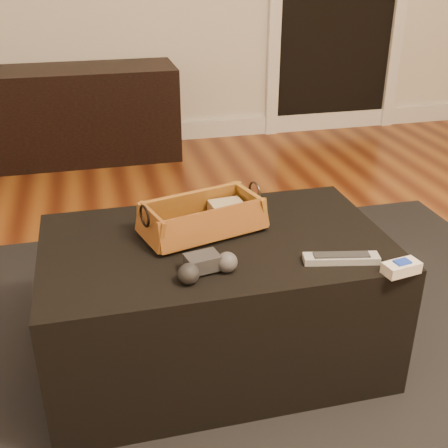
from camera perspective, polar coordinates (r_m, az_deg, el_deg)
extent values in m
cube|color=white|center=(3.89, -7.42, 9.15)|extent=(5.00, 0.04, 0.12)
cube|color=black|center=(3.60, -16.38, 10.53)|extent=(1.42, 0.45, 0.56)
cube|color=black|center=(1.83, -0.40, -14.28)|extent=(2.60, 2.00, 0.01)
cube|color=black|center=(1.73, -0.81, -7.81)|extent=(1.00, 0.60, 0.42)
cube|color=black|center=(1.65, -2.53, -0.44)|extent=(0.19, 0.11, 0.02)
cube|color=tan|center=(1.72, 0.22, 1.43)|extent=(0.11, 0.08, 0.05)
cube|color=#B17C28|center=(1.67, -2.17, -0.62)|extent=(0.35, 0.23, 0.01)
cube|color=#9C6B23|center=(1.71, -3.42, 1.97)|extent=(0.34, 0.12, 0.09)
cube|color=#AF6427|center=(1.58, -0.89, -0.10)|extent=(0.34, 0.12, 0.09)
cube|color=#AD7427|center=(1.72, 2.72, 2.13)|extent=(0.08, 0.17, 0.09)
cube|color=brown|center=(1.59, -7.53, -0.28)|extent=(0.08, 0.17, 0.09)
torus|color=#352C23|center=(1.71, 3.13, 3.32)|extent=(0.02, 0.06, 0.07)
torus|color=black|center=(1.57, -8.07, 0.80)|extent=(0.02, 0.06, 0.07)
cube|color=#2C2C2F|center=(1.46, -2.20, -3.88)|extent=(0.10, 0.08, 0.04)
sphere|color=black|center=(1.42, -3.61, -5.07)|extent=(0.07, 0.07, 0.06)
sphere|color=#414145|center=(1.46, 0.32, -3.91)|extent=(0.07, 0.07, 0.06)
cube|color=silver|center=(1.55, 11.81, -3.45)|extent=(0.21, 0.09, 0.02)
cube|color=#28282A|center=(1.54, 11.85, -3.07)|extent=(0.15, 0.06, 0.00)
cube|color=white|center=(1.53, 17.57, -4.26)|extent=(0.10, 0.06, 0.03)
cube|color=blue|center=(1.52, 17.66, -3.70)|extent=(0.04, 0.03, 0.01)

